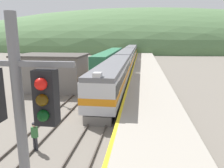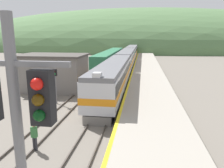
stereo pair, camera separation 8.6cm
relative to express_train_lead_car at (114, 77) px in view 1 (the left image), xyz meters
The scene contains 13 objects.
track_main 45.02m from the express_train_lead_car, 90.00° to the left, with size 1.52×180.00×0.16m.
track_siding 45.19m from the express_train_lead_car, 94.92° to the left, with size 1.51×180.00×0.16m.
platform 25.40m from the express_train_lead_car, 80.12° to the left, with size 5.40×140.00×0.99m.
distant_hills 106.42m from the express_train_lead_car, 90.00° to the left, with size 233.04×104.87×44.33m.
station_shed 8.26m from the express_train_lead_car, behind, with size 8.75×6.03×4.68m.
express_train_lead_car is the anchor object (origin of this frame).
carriage_second 22.28m from the express_train_lead_car, 90.00° to the left, with size 2.99×21.20×3.89m.
carriage_third 44.37m from the express_train_lead_car, 90.00° to the left, with size 2.99×21.20×3.89m.
carriage_fourth 66.45m from the express_train_lead_car, 90.00° to the left, with size 2.99×21.20×3.89m.
siding_train 23.85m from the express_train_lead_car, 99.34° to the left, with size 2.90×29.60×3.66m.
signal_mast_main 22.75m from the express_train_lead_car, 87.18° to the right, with size 2.20×0.42×7.42m.
signal_post_siding 7.45m from the express_train_lead_car, 136.90° to the right, with size 0.36×0.42×3.74m.
track_worker 14.83m from the express_train_lead_car, 101.85° to the right, with size 0.38×0.26×1.83m.
Camera 1 is at (3.36, -1.13, 7.00)m, focal length 35.00 mm.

